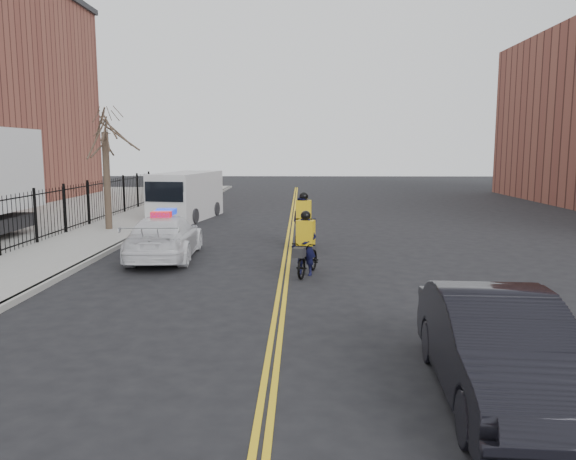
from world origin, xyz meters
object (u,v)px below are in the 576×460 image
(cargo_van, at_px, (186,197))
(cyclist_far, at_px, (304,226))
(police_cruiser, at_px, (165,237))
(cyclist_near, at_px, (305,253))
(dark_sedan, at_px, (499,349))

(cargo_van, distance_m, cyclist_far, 10.10)
(police_cruiser, relative_size, cyclist_far, 2.45)
(cyclist_near, relative_size, cyclist_far, 0.97)
(cargo_van, distance_m, cyclist_near, 13.73)
(dark_sedan, distance_m, cargo_van, 21.90)
(dark_sedan, distance_m, cyclist_far, 12.24)
(cargo_van, xyz_separation_m, cyclist_far, (5.83, -8.24, -0.35))
(police_cruiser, relative_size, dark_sedan, 1.08)
(cargo_van, relative_size, cyclist_far, 2.89)
(police_cruiser, xyz_separation_m, cyclist_far, (4.40, 1.96, 0.08))
(dark_sedan, xyz_separation_m, cyclist_far, (-2.64, 11.95, 0.04))
(cyclist_near, bearing_deg, dark_sedan, -55.42)
(dark_sedan, distance_m, cyclist_near, 8.21)
(police_cruiser, bearing_deg, cargo_van, -85.23)
(cargo_van, bearing_deg, dark_sedan, -57.68)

